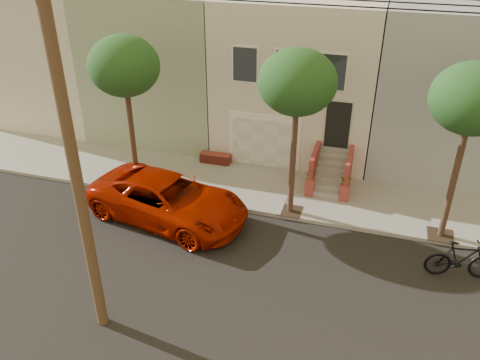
% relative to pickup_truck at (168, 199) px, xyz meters
% --- Properties ---
extents(ground, '(90.00, 90.00, 0.00)m').
position_rel_pickup_truck_xyz_m(ground, '(3.34, -2.27, -0.86)').
color(ground, black).
rests_on(ground, ground).
extents(sidewalk, '(40.00, 3.70, 0.15)m').
position_rel_pickup_truck_xyz_m(sidewalk, '(3.34, 3.08, -0.78)').
color(sidewalk, '#9A978C').
rests_on(sidewalk, ground).
extents(house_row, '(33.10, 11.70, 7.00)m').
position_rel_pickup_truck_xyz_m(house_row, '(3.34, 8.92, 2.79)').
color(house_row, beige).
rests_on(house_row, sidewalk).
extents(tree_left, '(2.70, 2.57, 6.30)m').
position_rel_pickup_truck_xyz_m(tree_left, '(-2.16, 1.63, 4.40)').
color(tree_left, '#2D2116').
rests_on(tree_left, sidewalk).
extents(tree_mid, '(2.70, 2.57, 6.30)m').
position_rel_pickup_truck_xyz_m(tree_mid, '(4.34, 1.63, 4.40)').
color(tree_mid, '#2D2116').
rests_on(tree_mid, sidewalk).
extents(tree_right, '(2.70, 2.57, 6.30)m').
position_rel_pickup_truck_xyz_m(tree_right, '(9.84, 1.63, 4.40)').
color(tree_right, '#2D2116').
rests_on(tree_right, sidewalk).
extents(pickup_truck, '(6.63, 4.05, 1.72)m').
position_rel_pickup_truck_xyz_m(pickup_truck, '(0.00, 0.00, 0.00)').
color(pickup_truck, '#9C1300').
rests_on(pickup_truck, ground).
extents(motorcycle, '(2.31, 1.02, 1.34)m').
position_rel_pickup_truck_xyz_m(motorcycle, '(10.27, -0.37, -0.19)').
color(motorcycle, black).
rests_on(motorcycle, ground).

